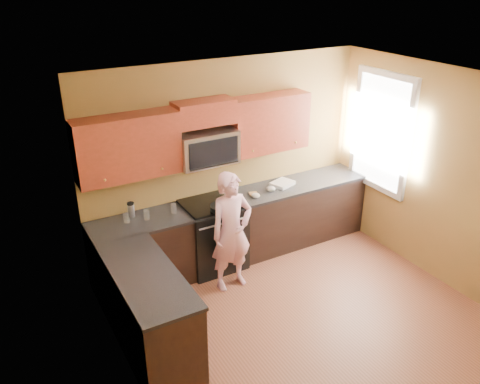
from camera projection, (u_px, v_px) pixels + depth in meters
floor at (312, 325)px, 5.60m from camera, size 4.00×4.00×0.00m
ceiling at (330, 90)px, 4.47m from camera, size 4.00×4.00×0.00m
wall_back at (227, 160)px, 6.61m from camera, size 4.00×0.00×4.00m
wall_left at (131, 276)px, 4.13m from camera, size 0.00×4.00×4.00m
wall_right at (451, 182)px, 5.93m from camera, size 0.00×4.00×4.00m
cabinet_back_run at (238, 229)px, 6.76m from camera, size 4.00×0.60×0.88m
cabinet_left_run at (148, 312)px, 5.12m from camera, size 0.60×1.60×0.88m
countertop_back at (239, 199)px, 6.55m from camera, size 4.00×0.62×0.04m
countertop_left at (146, 275)px, 4.94m from camera, size 0.62×1.60×0.04m
stove at (213, 234)px, 6.54m from camera, size 0.76×0.65×0.95m
microwave at (207, 163)px, 6.23m from camera, size 0.76×0.40×0.42m
upper_cab_left at (130, 177)px, 5.81m from camera, size 1.22×0.33×0.75m
upper_cab_right at (268, 150)px, 6.68m from camera, size 1.12×0.33×0.75m
upper_cab_over_mw at (204, 112)px, 5.99m from camera, size 0.76×0.33×0.30m
window at (381, 132)px, 6.74m from camera, size 0.06×1.06×1.66m
woman at (231, 232)px, 6.00m from camera, size 0.58×0.39×1.54m
frying_pan at (222, 210)px, 6.14m from camera, size 0.34×0.54×0.07m
butter_tub at (232, 206)px, 6.31m from camera, size 0.16×0.16×0.09m
toast_slice at (253, 194)px, 6.63m from camera, size 0.14×0.14×0.01m
napkin_a at (256, 196)px, 6.53m from camera, size 0.14×0.15×0.06m
napkin_b at (271, 189)px, 6.72m from camera, size 0.14×0.15×0.07m
dish_towel at (283, 183)px, 6.90m from camera, size 0.36×0.32×0.05m
travel_mug at (132, 216)px, 6.05m from camera, size 0.10×0.10×0.19m
glass_a at (126, 218)px, 5.88m from camera, size 0.07×0.07×0.12m
glass_b at (147, 215)px, 5.96m from camera, size 0.08×0.08×0.12m
glass_c at (173, 209)px, 6.11m from camera, size 0.07×0.07×0.12m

